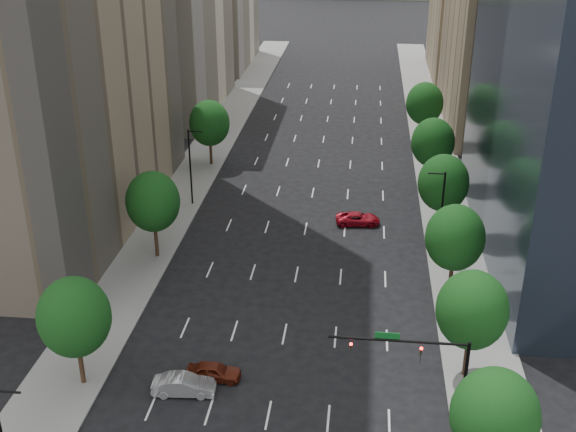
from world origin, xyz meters
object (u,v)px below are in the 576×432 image
(car_maroon, at_px, (214,371))
(car_red_far, at_px, (358,219))
(traffic_signal, at_px, (428,364))
(car_silver, at_px, (184,385))

(car_maroon, xyz_separation_m, car_red_far, (10.04, 28.20, -0.03))
(traffic_signal, height_order, car_red_far, traffic_signal)
(car_maroon, height_order, car_red_far, car_maroon)
(traffic_signal, distance_m, car_silver, 17.52)
(traffic_signal, xyz_separation_m, car_maroon, (-15.07, 3.53, -4.48))
(car_silver, xyz_separation_m, car_red_far, (11.85, 30.06, -0.09))
(car_silver, relative_size, car_red_far, 0.95)
(car_maroon, bearing_deg, car_silver, 134.55)
(traffic_signal, relative_size, car_maroon, 2.24)
(car_maroon, height_order, car_silver, car_silver)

